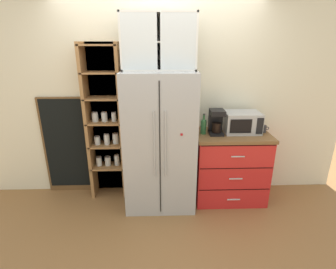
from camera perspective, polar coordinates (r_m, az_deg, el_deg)
name	(u,v)px	position (r m, az deg, el deg)	size (l,w,h in m)	color
ground_plane	(161,201)	(3.57, -1.65, -14.42)	(10.64, 10.64, 0.00)	olive
wall_back_cream	(159,101)	(3.43, -1.89, 7.49)	(4.94, 0.10, 2.55)	silver
refrigerator	(160,141)	(3.18, -1.80, -1.46)	(0.85, 0.69, 1.70)	#ADAFB5
pantry_shelf_column	(106,123)	(3.45, -13.50, 2.44)	(0.51, 0.30, 2.01)	brown
counter_cabinet	(230,166)	(3.51, 13.46, -6.84)	(0.93, 0.59, 0.92)	red
microwave	(242,122)	(3.38, 15.95, 2.62)	(0.44, 0.33, 0.26)	#ADAFB5
coffee_maker	(216,122)	(3.24, 10.56, 2.83)	(0.17, 0.20, 0.31)	black
mug_charcoal	(264,129)	(3.49, 20.31, 1.21)	(0.11, 0.07, 0.09)	#2D2D33
bottle_green	(204,125)	(3.22, 7.84, 2.04)	(0.07, 0.07, 0.26)	#285B33
bottle_cobalt	(233,124)	(3.34, 14.06, 2.30)	(0.07, 0.07, 0.26)	navy
upper_cabinet	(159,42)	(3.02, -2.05, 19.72)	(0.81, 0.32, 0.60)	silver
chalkboard_menu	(66,146)	(3.76, -21.55, -2.35)	(0.60, 0.04, 1.34)	brown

